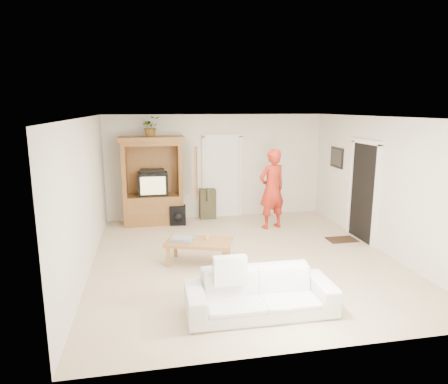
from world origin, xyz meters
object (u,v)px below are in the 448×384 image
(man, at_px, (272,189))
(sofa, at_px, (260,293))
(armoire, at_px, (154,186))
(coffee_table, at_px, (199,243))

(man, distance_m, sofa, 4.07)
(man, bearing_deg, armoire, -36.47)
(sofa, xyz_separation_m, coffee_table, (-0.59, 1.93, 0.08))
(armoire, bearing_deg, sofa, -74.33)
(armoire, xyz_separation_m, coffee_table, (0.72, -2.77, -0.53))
(sofa, bearing_deg, coffee_table, 107.57)
(armoire, distance_m, sofa, 4.92)
(man, bearing_deg, coffee_table, 26.13)
(armoire, xyz_separation_m, man, (2.66, -0.91, 0.02))
(coffee_table, bearing_deg, armoire, 124.35)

